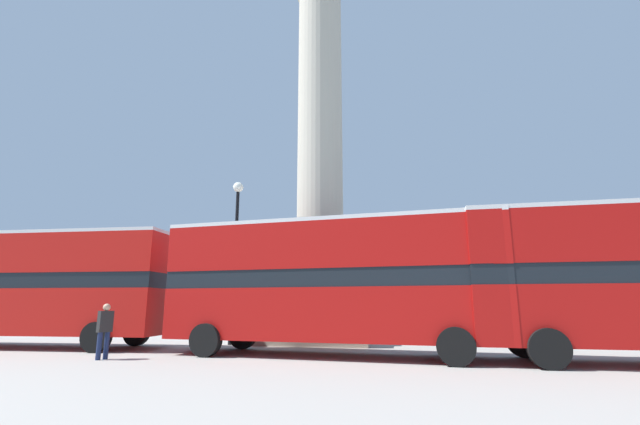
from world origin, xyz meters
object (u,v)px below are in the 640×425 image
at_px(bus_b, 332,281).
at_px(bus_c, 27,284).
at_px(monument_column, 320,167).
at_px(pedestrian_near_lamp, 105,329).
at_px(equestrian_statue, 599,304).
at_px(street_lamp, 236,249).

distance_m(bus_b, bus_c, 11.95).
distance_m(monument_column, pedestrian_near_lamp, 11.05).
distance_m(bus_b, pedestrian_near_lamp, 6.93).
bearing_deg(monument_column, pedestrian_near_lamp, -126.39).
relative_size(bus_c, equestrian_statue, 2.04).
distance_m(bus_c, equestrian_statue, 23.43).
bearing_deg(bus_c, bus_b, -5.47).
bearing_deg(street_lamp, monument_column, 28.52).
height_order(bus_b, pedestrian_near_lamp, bus_b).
bearing_deg(pedestrian_near_lamp, bus_b, 129.37).
relative_size(bus_b, equestrian_statue, 1.90).
relative_size(monument_column, equestrian_statue, 3.48).
distance_m(bus_c, street_lamp, 7.96).
height_order(equestrian_statue, street_lamp, street_lamp).
xyz_separation_m(bus_c, pedestrian_near_lamp, (5.49, -2.53, -1.47)).
distance_m(equestrian_statue, pedestrian_near_lamp, 19.32).
bearing_deg(street_lamp, bus_c, -160.24).
bearing_deg(bus_b, pedestrian_near_lamp, -156.90).
bearing_deg(equestrian_statue, street_lamp, -163.12).
xyz_separation_m(equestrian_statue, street_lamp, (-15.08, -4.08, 2.24)).
distance_m(monument_column, bus_b, 7.43).
bearing_deg(equestrian_statue, monument_column, -167.18).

